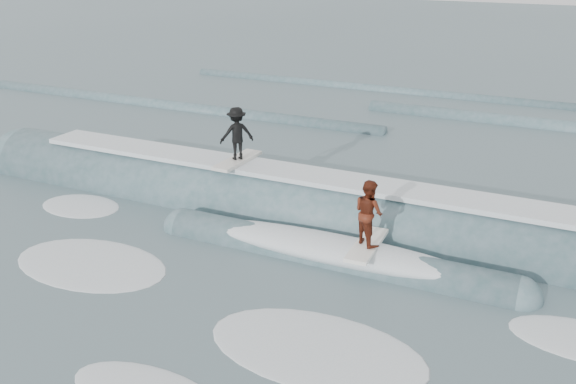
% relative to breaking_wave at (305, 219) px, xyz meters
% --- Properties ---
extents(ground, '(160.00, 160.00, 0.00)m').
position_rel_breaking_wave_xyz_m(ground, '(-0.19, -4.52, -0.03)').
color(ground, '#41595F').
rests_on(ground, ground).
extents(breaking_wave, '(24.25, 4.06, 2.56)m').
position_rel_breaking_wave_xyz_m(breaking_wave, '(0.00, 0.00, 0.00)').
color(breaking_wave, '#3A5C61').
rests_on(breaking_wave, ground).
extents(surfer_black, '(1.13, 2.02, 1.67)m').
position_rel_breaking_wave_xyz_m(surfer_black, '(-2.34, 0.24, 2.11)').
color(surfer_black, silver).
rests_on(surfer_black, ground).
extents(surfer_red, '(1.00, 2.02, 1.73)m').
position_rel_breaking_wave_xyz_m(surfer_red, '(2.51, -1.96, 1.32)').
color(surfer_red, white).
rests_on(surfer_red, ground).
extents(whitewater, '(16.57, 7.74, 0.10)m').
position_rel_breaking_wave_xyz_m(whitewater, '(0.47, -4.99, -0.03)').
color(whitewater, white).
rests_on(whitewater, ground).
extents(far_swells, '(42.04, 8.65, 0.80)m').
position_rel_breaking_wave_xyz_m(far_swells, '(-1.08, 13.13, -0.03)').
color(far_swells, '#3A5C61').
rests_on(far_swells, ground).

